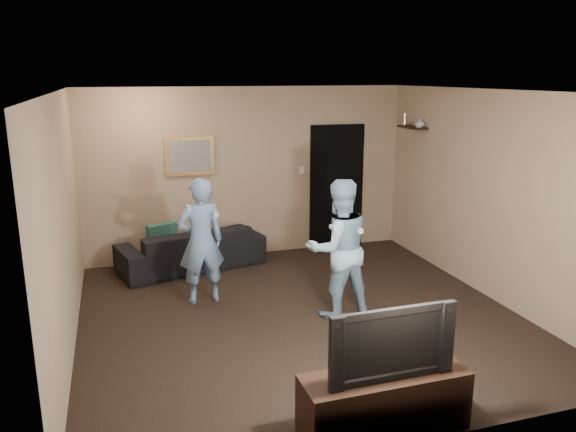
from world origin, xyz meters
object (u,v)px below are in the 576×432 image
object	(u,v)px
sofa	(191,248)
wii_player_left	(201,241)
television	(387,339)
wii_player_right	(338,248)
tv_console	(384,401)

from	to	relation	value
sofa	wii_player_left	size ratio (longest dim) A/B	1.32
television	wii_player_left	xyz separation A→B (m)	(-0.97, 3.05, -0.00)
television	wii_player_right	xyz separation A→B (m)	(0.49, 2.19, 0.03)
tv_console	wii_player_left	xyz separation A→B (m)	(-0.97, 3.05, 0.54)
sofa	television	size ratio (longest dim) A/B	2.01
tv_console	wii_player_right	world-z (taller)	wii_player_right
tv_console	wii_player_right	distance (m)	2.31
television	wii_player_left	world-z (taller)	wii_player_left
tv_console	wii_player_right	bearing A→B (deg)	76.74
wii_player_left	wii_player_right	distance (m)	1.70
tv_console	wii_player_left	bearing A→B (deg)	107.13
tv_console	wii_player_right	xyz separation A→B (m)	(0.49, 2.19, 0.57)
tv_console	wii_player_right	size ratio (longest dim) A/B	0.82
tv_console	wii_player_left	distance (m)	3.24
wii_player_right	wii_player_left	bearing A→B (deg)	149.63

